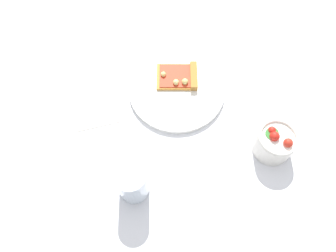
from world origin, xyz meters
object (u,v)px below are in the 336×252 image
Objects in this scene: salad_bowl at (275,142)px; plate at (177,90)px; pizza_slice_main at (181,77)px; paper_napkin at (93,103)px; soda_glass at (133,183)px.

plate is at bearing -37.94° from salad_bowl.
paper_napkin is (0.25, 0.07, -0.02)m from pizza_slice_main.
paper_napkin is at bearing -64.27° from soda_glass.
pizza_slice_main is (-0.01, -0.04, 0.01)m from plate.
soda_glass reaches higher than plate.
pizza_slice_main reaches higher than paper_napkin.
soda_glass is at bearing 115.73° from paper_napkin.
plate is at bearing -112.55° from soda_glass.
salad_bowl is at bearing 142.06° from plate.
salad_bowl reaches higher than pizza_slice_main.
pizza_slice_main is 1.04× the size of soda_glass.
plate is 2.38× the size of soda_glass.
paper_napkin is (0.12, -0.26, -0.05)m from soda_glass.
salad_bowl is at bearing 135.59° from pizza_slice_main.
salad_bowl is 0.86× the size of soda_glass.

